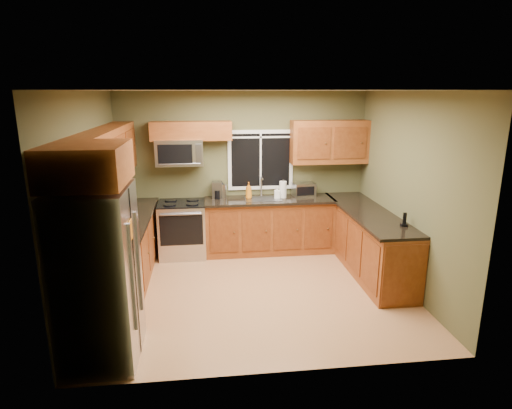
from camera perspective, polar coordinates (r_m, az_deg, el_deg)
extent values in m
plane|color=#B17A4D|center=(6.07, -0.08, -11.42)|extent=(4.20, 4.20, 0.00)
plane|color=white|center=(5.44, -0.09, 14.98)|extent=(4.20, 4.20, 0.00)
plane|color=brown|center=(7.36, -1.73, 4.38)|extent=(4.20, 0.00, 4.20)
plane|color=brown|center=(3.90, 3.03, -5.25)|extent=(4.20, 0.00, 4.20)
plane|color=brown|center=(5.76, -21.32, 0.38)|extent=(0.00, 3.60, 3.60)
plane|color=brown|center=(6.21, 19.56, 1.54)|extent=(0.00, 3.60, 3.60)
cube|color=white|center=(7.34, 0.61, 5.95)|extent=(1.12, 0.03, 1.02)
cube|color=black|center=(7.33, 0.62, 5.93)|extent=(1.00, 0.01, 0.90)
cube|color=white|center=(7.33, 0.63, 5.93)|extent=(0.03, 0.01, 0.90)
cube|color=white|center=(7.27, 0.64, 8.96)|extent=(1.00, 0.01, 0.03)
cube|color=brown|center=(6.40, -16.93, -6.29)|extent=(0.60, 2.65, 0.90)
cube|color=black|center=(6.25, -17.02, -2.26)|extent=(0.65, 2.65, 0.04)
cube|color=brown|center=(7.34, 1.77, -2.91)|extent=(2.17, 0.60, 0.90)
cube|color=black|center=(7.18, 1.83, 0.61)|extent=(2.17, 0.65, 0.04)
cube|color=brown|center=(6.81, 14.62, -4.82)|extent=(0.60, 2.50, 0.90)
cube|color=brown|center=(5.75, 19.17, -8.95)|extent=(0.56, 0.02, 0.82)
cube|color=black|center=(6.66, 14.68, -1.02)|extent=(0.65, 2.50, 0.04)
cube|color=brown|center=(6.08, -19.19, 6.21)|extent=(0.33, 2.65, 0.72)
cube|color=brown|center=(7.07, -8.63, 9.69)|extent=(1.30, 0.33, 0.30)
cube|color=brown|center=(7.39, 9.74, 8.22)|extent=(1.30, 0.33, 0.72)
cube|color=brown|center=(4.30, -21.66, 5.00)|extent=(0.72, 0.90, 0.38)
cube|color=#B7B7BC|center=(4.61, -20.31, -8.95)|extent=(0.72, 0.90, 1.80)
cube|color=slate|center=(4.34, -16.15, -9.40)|extent=(0.03, 0.04, 1.10)
cube|color=slate|center=(4.70, -15.40, -7.42)|extent=(0.03, 0.04, 1.10)
cube|color=black|center=(4.54, -15.78, -8.95)|extent=(0.01, 0.02, 1.78)
cube|color=orange|center=(4.27, -16.38, -3.33)|extent=(0.01, 0.14, 0.20)
cube|color=#B7B7BC|center=(7.25, -9.75, -3.35)|extent=(0.76, 0.65, 0.90)
cube|color=black|center=(7.12, -9.91, 0.14)|extent=(0.76, 0.64, 0.03)
cube|color=black|center=(6.90, -9.92, -3.41)|extent=(0.68, 0.02, 0.50)
cylinder|color=slate|center=(6.80, -10.02, -1.30)|extent=(0.64, 0.04, 0.04)
cylinder|color=black|center=(6.99, -11.45, 0.00)|extent=(0.20, 0.20, 0.01)
cylinder|color=black|center=(6.97, -8.50, 0.09)|extent=(0.20, 0.20, 0.01)
cylinder|color=black|center=(7.26, -11.29, 0.56)|extent=(0.20, 0.20, 0.01)
cylinder|color=black|center=(7.24, -8.45, 0.65)|extent=(0.20, 0.20, 0.01)
cube|color=#B7B7BC|center=(7.09, -10.16, 6.87)|extent=(0.76, 0.38, 0.42)
cube|color=black|center=(6.90, -10.74, 6.63)|extent=(0.54, 0.01, 0.30)
cube|color=slate|center=(6.89, -7.65, 6.74)|extent=(0.10, 0.01, 0.30)
cylinder|color=slate|center=(6.91, -10.19, 5.32)|extent=(0.66, 0.02, 0.02)
cube|color=slate|center=(7.17, 0.91, 0.71)|extent=(0.60, 0.42, 0.02)
cylinder|color=#B7B7BC|center=(7.32, 0.71, 2.42)|extent=(0.03, 0.03, 0.34)
cylinder|color=#B7B7BC|center=(7.21, 0.80, 3.52)|extent=(0.03, 0.18, 0.03)
cube|color=#B7B7BC|center=(7.40, 6.39, 2.02)|extent=(0.39, 0.31, 0.23)
cube|color=black|center=(7.27, 6.64, 1.77)|extent=(0.31, 0.05, 0.15)
cube|color=slate|center=(7.24, -5.21, 1.96)|extent=(0.18, 0.21, 0.28)
cylinder|color=black|center=(7.18, -5.18, 1.33)|extent=(0.11, 0.11, 0.15)
cylinder|color=#B7B7BC|center=(7.25, -4.61, 1.82)|extent=(0.18, 0.18, 0.24)
cone|color=black|center=(7.22, -4.63, 2.90)|extent=(0.12, 0.12, 0.06)
cylinder|color=white|center=(7.24, 3.61, 2.00)|extent=(0.15, 0.15, 0.28)
cylinder|color=slate|center=(7.21, 3.63, 3.17)|extent=(0.02, 0.02, 0.04)
imported|color=orange|center=(7.17, -0.98, 1.89)|extent=(0.11, 0.11, 0.28)
imported|color=white|center=(7.20, 2.83, 1.62)|extent=(0.10, 0.10, 0.20)
cube|color=black|center=(6.06, 19.14, -2.57)|extent=(0.10, 0.10, 0.04)
cube|color=black|center=(6.03, 19.21, -1.72)|extent=(0.05, 0.03, 0.15)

